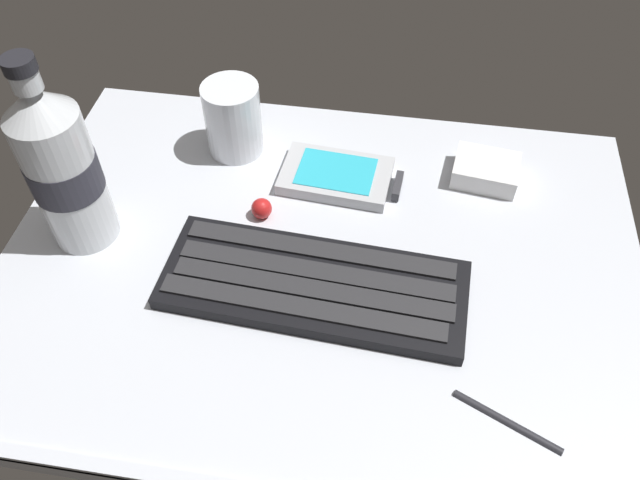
# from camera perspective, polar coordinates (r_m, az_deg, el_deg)

# --- Properties ---
(ground_plane) EXTENTS (0.64, 0.48, 0.03)m
(ground_plane) POSITION_cam_1_polar(r_m,az_deg,el_deg) (0.64, -0.03, -2.47)
(ground_plane) COLOR silver
(keyboard) EXTENTS (0.30, 0.13, 0.02)m
(keyboard) POSITION_cam_1_polar(r_m,az_deg,el_deg) (0.61, -0.94, -3.95)
(keyboard) COLOR black
(keyboard) RESTS_ON ground_plane
(handheld_device) EXTENTS (0.13, 0.09, 0.02)m
(handheld_device) POSITION_cam_1_polar(r_m,az_deg,el_deg) (0.71, 1.97, 5.71)
(handheld_device) COLOR #B7BABF
(handheld_device) RESTS_ON ground_plane
(juice_cup) EXTENTS (0.06, 0.06, 0.09)m
(juice_cup) POSITION_cam_1_polar(r_m,az_deg,el_deg) (0.74, -7.77, 10.50)
(juice_cup) COLOR silver
(juice_cup) RESTS_ON ground_plane
(water_bottle) EXTENTS (0.07, 0.07, 0.21)m
(water_bottle) POSITION_cam_1_polar(r_m,az_deg,el_deg) (0.65, -22.05, 6.23)
(water_bottle) COLOR silver
(water_bottle) RESTS_ON ground_plane
(charger_block) EXTENTS (0.08, 0.06, 0.02)m
(charger_block) POSITION_cam_1_polar(r_m,az_deg,el_deg) (0.73, 14.63, 6.06)
(charger_block) COLOR white
(charger_block) RESTS_ON ground_plane
(trackball_mouse) EXTENTS (0.02, 0.02, 0.02)m
(trackball_mouse) POSITION_cam_1_polar(r_m,az_deg,el_deg) (0.67, -5.26, 2.84)
(trackball_mouse) COLOR red
(trackball_mouse) RESTS_ON ground_plane
(stylus_pen) EXTENTS (0.09, 0.05, 0.01)m
(stylus_pen) POSITION_cam_1_polar(r_m,az_deg,el_deg) (0.56, 16.47, -15.24)
(stylus_pen) COLOR #26262B
(stylus_pen) RESTS_ON ground_plane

